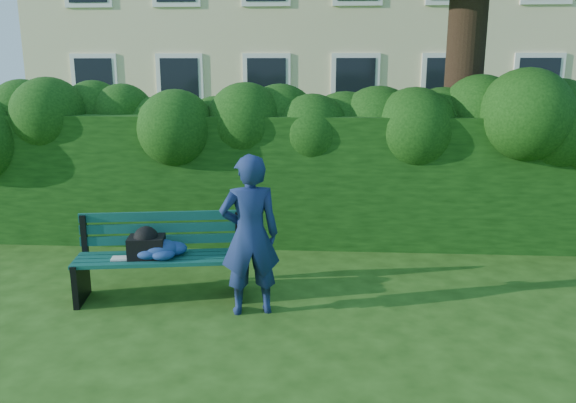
{
  "coord_description": "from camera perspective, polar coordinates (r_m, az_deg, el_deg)",
  "views": [
    {
      "loc": [
        0.41,
        -5.56,
        2.43
      ],
      "look_at": [
        0.0,
        0.6,
        0.95
      ],
      "focal_mm": 35.0,
      "sensor_mm": 36.0,
      "label": 1
    }
  ],
  "objects": [
    {
      "name": "ground",
      "position": [
        6.08,
        -0.38,
        -10.07
      ],
      "size": [
        80.0,
        80.0,
        0.0
      ],
      "primitive_type": "plane",
      "color": "#254712",
      "rests_on": "ground"
    },
    {
      "name": "hedge",
      "position": [
        7.92,
        0.76,
        2.34
      ],
      "size": [
        10.0,
        1.0,
        1.8
      ],
      "color": "black",
      "rests_on": "ground"
    },
    {
      "name": "park_bench",
      "position": [
        6.18,
        -13.1,
        -5.12
      ],
      "size": [
        1.83,
        0.82,
        0.89
      ],
      "rotation": [
        0.0,
        0.0,
        0.15
      ],
      "color": "#0D4139",
      "rests_on": "ground"
    },
    {
      "name": "man_reading",
      "position": [
        5.56,
        -3.89,
        -3.44
      ],
      "size": [
        0.67,
        0.53,
        1.63
      ],
      "primitive_type": "imported",
      "rotation": [
        0.0,
        0.0,
        3.4
      ],
      "color": "navy",
      "rests_on": "ground"
    }
  ]
}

